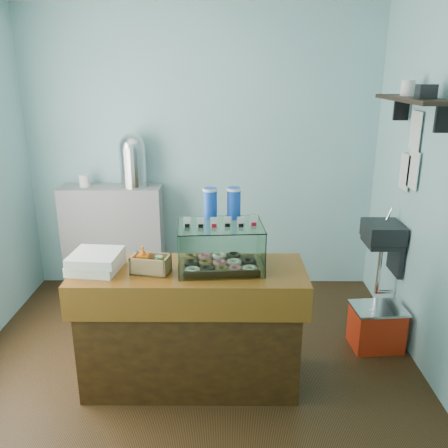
{
  "coord_description": "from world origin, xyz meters",
  "views": [
    {
      "loc": [
        0.26,
        -3.24,
        2.2
      ],
      "look_at": [
        0.24,
        -0.15,
        1.19
      ],
      "focal_mm": 38.0,
      "sensor_mm": 36.0,
      "label": 1
    }
  ],
  "objects_px": {
    "coffee_urn": "(133,159)",
    "counter": "(191,326)",
    "display_case": "(220,243)",
    "red_cooler": "(376,327)"
  },
  "relations": [
    {
      "from": "counter",
      "to": "display_case",
      "type": "bearing_deg",
      "value": 16.31
    },
    {
      "from": "display_case",
      "to": "red_cooler",
      "type": "height_order",
      "value": "display_case"
    },
    {
      "from": "display_case",
      "to": "red_cooler",
      "type": "distance_m",
      "value": 1.61
    },
    {
      "from": "counter",
      "to": "display_case",
      "type": "height_order",
      "value": "display_case"
    },
    {
      "from": "counter",
      "to": "coffee_urn",
      "type": "relative_size",
      "value": 3.04
    },
    {
      "from": "counter",
      "to": "coffee_urn",
      "type": "bearing_deg",
      "value": 112.67
    },
    {
      "from": "display_case",
      "to": "counter",
      "type": "bearing_deg",
      "value": -167.92
    },
    {
      "from": "counter",
      "to": "display_case",
      "type": "relative_size",
      "value": 2.65
    },
    {
      "from": "coffee_urn",
      "to": "counter",
      "type": "bearing_deg",
      "value": -67.33
    },
    {
      "from": "display_case",
      "to": "coffee_urn",
      "type": "xyz_separation_m",
      "value": [
        -0.87,
        1.52,
        0.3
      ]
    }
  ]
}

